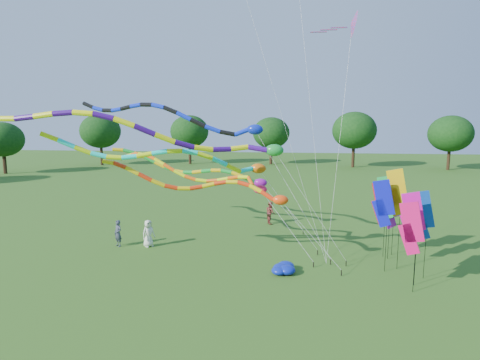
# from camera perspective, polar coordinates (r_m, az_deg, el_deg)

# --- Properties ---
(ground) EXTENTS (160.00, 160.00, 0.00)m
(ground) POSITION_cam_1_polar(r_m,az_deg,el_deg) (18.32, 5.14, -16.55)
(ground) COLOR #265616
(ground) RESTS_ON ground
(tree_ring) EXTENTS (116.17, 119.02, 9.64)m
(tree_ring) POSITION_cam_1_polar(r_m,az_deg,el_deg) (17.68, 18.42, 1.82)
(tree_ring) COLOR #382314
(tree_ring) RESTS_ON ground
(tube_kite_red) EXTENTS (12.30, 1.14, 6.19)m
(tube_kite_red) POSITION_cam_1_polar(r_m,az_deg,el_deg) (20.85, -3.65, -0.97)
(tube_kite_red) COLOR black
(tube_kite_red) RESTS_ON ground
(tube_kite_orange) EXTENTS (11.90, 4.55, 6.24)m
(tube_kite_orange) POSITION_cam_1_polar(r_m,az_deg,el_deg) (23.91, -4.90, 0.71)
(tube_kite_orange) COLOR black
(tube_kite_orange) RESTS_ON ground
(tube_kite_purple) EXTENTS (16.43, 3.87, 8.86)m
(tube_kite_purple) POSITION_cam_1_polar(r_m,az_deg,el_deg) (19.71, -9.42, 6.16)
(tube_kite_purple) COLOR black
(tube_kite_purple) RESTS_ON ground
(tube_kite_blue) EXTENTS (15.57, 4.17, 9.47)m
(tube_kite_blue) POSITION_cam_1_polar(r_m,az_deg,el_deg) (23.93, -8.37, 8.69)
(tube_kite_blue) COLOR black
(tube_kite_blue) RESTS_ON ground
(tube_kite_cyan) EXTENTS (13.52, 4.55, 7.68)m
(tube_kite_cyan) POSITION_cam_1_polar(r_m,az_deg,el_deg) (20.91, -8.14, 2.99)
(tube_kite_cyan) COLOR black
(tube_kite_cyan) RESTS_ON ground
(tube_kite_green) EXTENTS (13.99, 2.20, 6.27)m
(tube_kite_green) POSITION_cam_1_polar(r_m,az_deg,el_deg) (28.79, -5.21, 1.31)
(tube_kite_green) COLOR black
(tube_kite_green) RESTS_ON ground
(delta_kite_high_c) EXTENTS (2.91, 3.40, 13.70)m
(delta_kite_high_c) POSITION_cam_1_polar(r_m,az_deg,el_deg) (24.02, 15.67, 20.57)
(delta_kite_high_c) COLOR black
(delta_kite_high_c) RESTS_ON ground
(banner_pole_blue_a) EXTENTS (1.13, 0.41, 4.83)m
(banner_pole_blue_a) POSITION_cam_1_polar(r_m,az_deg,el_deg) (21.60, 19.68, -3.18)
(banner_pole_blue_a) COLOR black
(banner_pole_blue_a) RESTS_ON ground
(banner_pole_blue_b) EXTENTS (1.14, 0.41, 4.42)m
(banner_pole_blue_b) POSITION_cam_1_polar(r_m,az_deg,el_deg) (21.45, 24.46, -4.63)
(banner_pole_blue_b) COLOR black
(banner_pole_blue_b) RESTS_ON ground
(banner_pole_orange) EXTENTS (1.16, 0.23, 5.34)m
(banner_pole_orange) POSITION_cam_1_polar(r_m,az_deg,el_deg) (22.06, 21.34, -1.69)
(banner_pole_orange) COLOR black
(banner_pole_orange) RESTS_ON ground
(banner_pole_magenta_b) EXTENTS (1.09, 0.54, 4.20)m
(banner_pole_magenta_b) POSITION_cam_1_polar(r_m,az_deg,el_deg) (19.63, 23.14, -6.36)
(banner_pole_magenta_b) COLOR black
(banner_pole_magenta_b) RESTS_ON ground
(banner_pole_violet) EXTENTS (1.11, 0.49, 4.08)m
(banner_pole_violet) POSITION_cam_1_polar(r_m,az_deg,el_deg) (24.39, 20.61, -3.68)
(banner_pole_violet) COLOR black
(banner_pole_violet) RESTS_ON ground
(banner_pole_red) EXTENTS (1.13, 0.44, 4.37)m
(banner_pole_red) POSITION_cam_1_polar(r_m,az_deg,el_deg) (24.02, 19.44, -3.10)
(banner_pole_red) COLOR black
(banner_pole_red) RESTS_ON ground
(banner_pole_magenta_a) EXTENTS (1.15, 0.34, 4.52)m
(banner_pole_magenta_a) POSITION_cam_1_polar(r_m,az_deg,el_deg) (20.33, 23.32, -4.97)
(banner_pole_magenta_a) COLOR black
(banner_pole_magenta_a) RESTS_ON ground
(banner_pole_green) EXTENTS (1.15, 0.36, 4.76)m
(banner_pole_green) POSITION_cam_1_polar(r_m,az_deg,el_deg) (23.63, 20.07, -2.38)
(banner_pole_green) COLOR black
(banner_pole_green) RESTS_ON ground
(blue_nylon_heap) EXTENTS (1.57, 1.34, 0.39)m
(blue_nylon_heap) POSITION_cam_1_polar(r_m,az_deg,el_deg) (21.12, 5.46, -12.52)
(blue_nylon_heap) COLOR #0C20A2
(blue_nylon_heap) RESTS_ON ground
(person_a) EXTENTS (0.93, 0.97, 1.67)m
(person_a) POSITION_cam_1_polar(r_m,az_deg,el_deg) (25.53, -12.90, -7.41)
(person_a) COLOR silver
(person_a) RESTS_ON ground
(person_b) EXTENTS (0.72, 0.66, 1.64)m
(person_b) POSITION_cam_1_polar(r_m,az_deg,el_deg) (26.07, -16.96, -7.27)
(person_b) COLOR #383D4E
(person_b) RESTS_ON ground
(person_c) EXTENTS (0.88, 0.99, 1.68)m
(person_c) POSITION_cam_1_polar(r_m,az_deg,el_deg) (30.34, 4.35, -4.66)
(person_c) COLOR brown
(person_c) RESTS_ON ground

